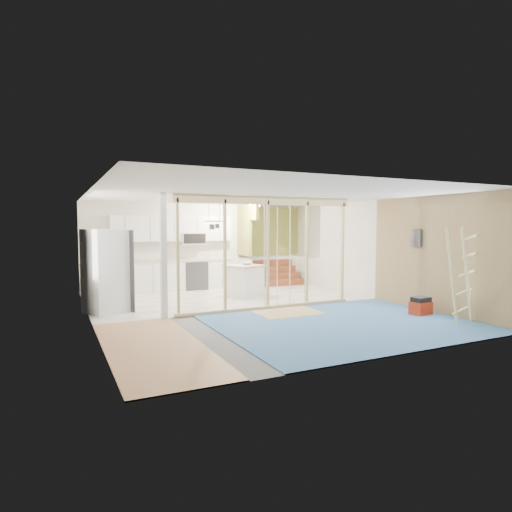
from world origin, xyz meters
name	(u,v)px	position (x,y,z in m)	size (l,w,h in m)	color
room	(256,254)	(0.00, 0.00, 1.30)	(7.01, 8.01, 2.61)	slate
floor_overlays	(258,309)	(0.07, 0.06, 0.01)	(7.00, 8.00, 0.03)	white
stud_frame	(246,241)	(-0.24, 0.00, 1.59)	(4.66, 0.14, 2.60)	tan
base_cabinets	(153,278)	(-1.61, 3.36, 0.47)	(4.45, 2.24, 0.93)	white
upper_cabinets	(175,230)	(-0.84, 3.82, 1.82)	(3.60, 0.41, 0.85)	white
green_partition	(264,256)	(2.04, 3.66, 0.94)	(2.25, 1.51, 2.60)	olive
pot_rack	(214,223)	(-0.31, 1.89, 2.00)	(0.52, 0.52, 0.72)	black
sheathing_panel	(438,254)	(3.48, -2.00, 1.30)	(0.02, 4.00, 2.60)	tan
electrical_panel	(416,238)	(3.43, -1.40, 1.65)	(0.04, 0.30, 0.40)	#39393F
ceiling_light	(255,206)	(1.40, 3.00, 2.54)	(0.32, 0.32, 0.08)	#FFEABF
fridge	(107,271)	(-3.09, 1.19, 0.93)	(1.07, 1.03, 1.86)	white
island	(245,281)	(0.60, 1.98, 0.43)	(1.14, 1.14, 0.86)	white
bowl	(247,263)	(0.70, 2.03, 0.89)	(0.27, 0.27, 0.07)	silver
soap_bottle_a	(165,255)	(-1.21, 3.60, 1.10)	(0.13, 0.13, 0.33)	#A8AFBB
soap_bottle_b	(210,255)	(0.22, 3.78, 1.03)	(0.09, 0.09, 0.19)	silver
toolbox	(421,306)	(3.00, -2.00, 0.19)	(0.44, 0.34, 0.39)	maroon
ladder	(461,275)	(3.05, -2.94, 0.97)	(1.02, 0.07, 1.89)	#E5D78C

